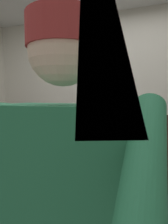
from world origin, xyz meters
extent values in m
cube|color=beige|center=(0.00, 1.58, 1.28)|extent=(4.68, 0.12, 2.56)
cube|color=#382319|center=(0.00, 1.50, 0.55)|extent=(4.08, 0.03, 1.10)
cube|color=white|center=(0.21, 1.49, 0.83)|extent=(0.40, 0.05, 0.65)
cube|color=white|center=(0.21, 1.32, 0.78)|extent=(0.34, 0.30, 0.45)
cylinder|color=#B7BABF|center=(0.21, 1.48, 1.12)|extent=(0.04, 0.04, 0.24)
cylinder|color=#B7BABF|center=(0.21, 1.45, 0.28)|extent=(0.05, 0.05, 0.55)
cube|color=#26724C|center=(0.30, -0.81, 1.06)|extent=(0.46, 0.24, 0.54)
cylinder|color=#26724C|center=(0.03, -0.81, 1.05)|extent=(0.17, 0.09, 0.56)
cylinder|color=#26724C|center=(0.58, -1.04, 1.17)|extent=(0.09, 0.50, 0.39)
sphere|color=beige|center=(0.30, -0.81, 1.50)|extent=(0.23, 0.23, 0.23)
cylinder|color=maroon|center=(0.30, -0.81, 1.56)|extent=(0.24, 0.24, 0.10)
cube|color=black|center=(0.60, -1.32, 1.39)|extent=(0.06, 0.03, 0.11)
camera|label=1|loc=(0.61, -1.42, 1.35)|focal=32.22mm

